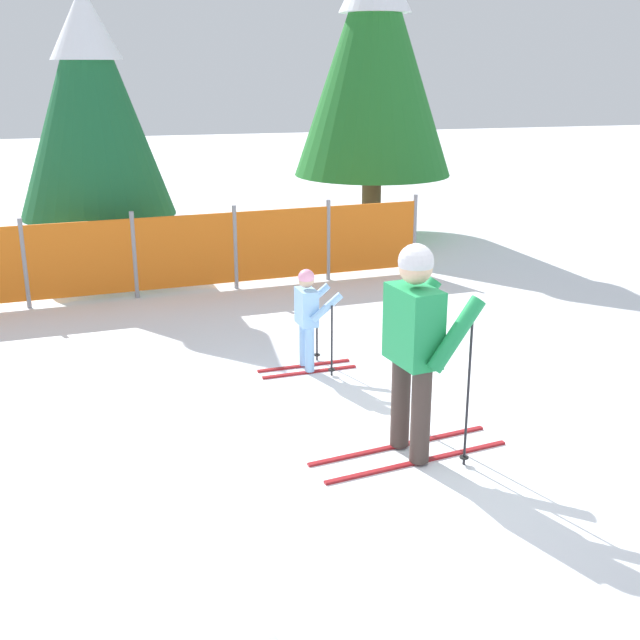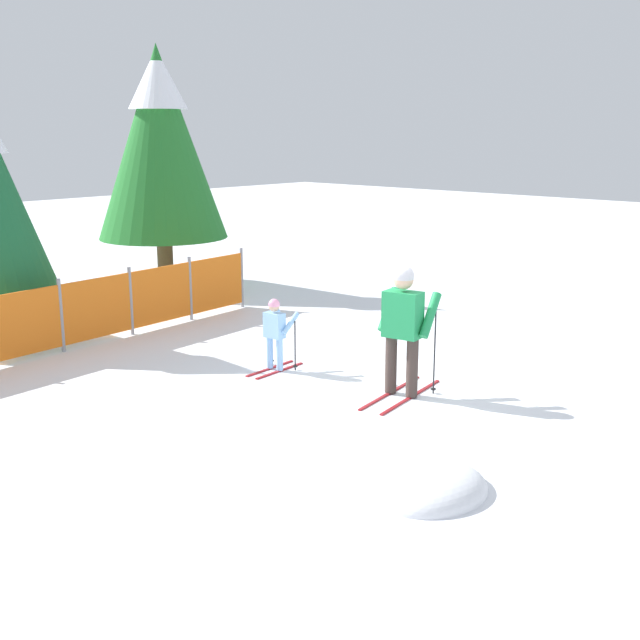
{
  "view_description": "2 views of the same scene",
  "coord_description": "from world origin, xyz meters",
  "px_view_note": "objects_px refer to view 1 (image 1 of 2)",
  "views": [
    {
      "loc": [
        -2.1,
        -5.48,
        2.97
      ],
      "look_at": [
        -0.28,
        1.2,
        0.74
      ],
      "focal_mm": 45.0,
      "sensor_mm": 36.0,
      "label": 1
    },
    {
      "loc": [
        -7.92,
        -6.04,
        3.38
      ],
      "look_at": [
        -0.31,
        0.93,
        0.9
      ],
      "focal_mm": 45.0,
      "sensor_mm": 36.0,
      "label": 2
    }
  ],
  "objects_px": {
    "safety_fence": "(134,255)",
    "skier_child": "(308,312)",
    "conifer_far": "(374,52)",
    "conifer_near": "(90,97)",
    "skier_adult": "(416,333)"
  },
  "relations": [
    {
      "from": "safety_fence",
      "to": "skier_child",
      "type": "bearing_deg",
      "value": -63.78
    },
    {
      "from": "conifer_far",
      "to": "conifer_near",
      "type": "bearing_deg",
      "value": -161.08
    },
    {
      "from": "conifer_far",
      "to": "skier_adult",
      "type": "bearing_deg",
      "value": -106.48
    },
    {
      "from": "conifer_far",
      "to": "skier_child",
      "type": "bearing_deg",
      "value": -113.91
    },
    {
      "from": "safety_fence",
      "to": "conifer_near",
      "type": "bearing_deg",
      "value": 104.77
    },
    {
      "from": "skier_child",
      "to": "conifer_far",
      "type": "relative_size",
      "value": 0.21
    },
    {
      "from": "safety_fence",
      "to": "conifer_far",
      "type": "bearing_deg",
      "value": 35.87
    },
    {
      "from": "skier_adult",
      "to": "conifer_far",
      "type": "bearing_deg",
      "value": 64.2
    },
    {
      "from": "conifer_far",
      "to": "conifer_near",
      "type": "relative_size",
      "value": 1.25
    },
    {
      "from": "skier_adult",
      "to": "safety_fence",
      "type": "height_order",
      "value": "skier_adult"
    },
    {
      "from": "safety_fence",
      "to": "conifer_far",
      "type": "distance_m",
      "value": 5.91
    },
    {
      "from": "conifer_far",
      "to": "conifer_near",
      "type": "distance_m",
      "value": 5.01
    },
    {
      "from": "skier_child",
      "to": "safety_fence",
      "type": "height_order",
      "value": "safety_fence"
    },
    {
      "from": "skier_child",
      "to": "safety_fence",
      "type": "bearing_deg",
      "value": 112.21
    },
    {
      "from": "safety_fence",
      "to": "conifer_near",
      "type": "distance_m",
      "value": 2.48
    }
  ]
}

